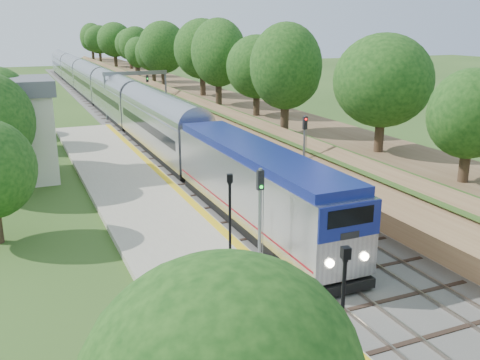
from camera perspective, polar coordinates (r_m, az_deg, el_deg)
name	(u,v)px	position (r m, az deg, el deg)	size (l,w,h in m)	color
ground	(388,333)	(23.17, 15.51, -15.48)	(320.00, 320.00, 0.00)	#2D4C19
trackbed	(126,113)	(77.40, -12.05, 7.02)	(9.50, 170.00, 0.28)	#4C4944
platform	(158,219)	(34.06, -8.74, -4.18)	(6.40, 68.00, 0.38)	gray
yellow_stripe	(201,211)	(34.76, -4.20, -3.27)	(0.55, 68.00, 0.01)	gold
embankment	(183,96)	(79.19, -6.15, 8.86)	(10.64, 170.00, 11.70)	brown
signal_gantry	(136,82)	(72.04, -11.07, 10.23)	(8.40, 0.38, 6.20)	slate
trees_behind_platform	(45,145)	(36.48, -20.06, 3.49)	(7.82, 53.32, 7.21)	#332316
train	(102,91)	(83.34, -14.47, 9.13)	(3.24, 129.78, 4.77)	black
lamppost_mid	(342,315)	(19.19, 10.83, -13.93)	(0.45, 0.45, 4.52)	black
lamppost_far	(230,222)	(26.95, -1.08, -4.52)	(0.45, 0.45, 4.53)	black
signal_platform	(260,211)	(24.74, 2.14, -3.36)	(0.31, 0.25, 5.35)	slate
signal_farside	(304,146)	(38.82, 6.87, 3.65)	(0.31, 0.25, 5.67)	slate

